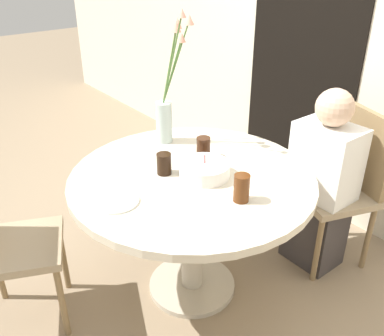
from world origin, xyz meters
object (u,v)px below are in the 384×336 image
object	(u,v)px
chair_near_front	(346,180)
person_woman	(321,187)
flower_vase	(167,102)
side_plate	(116,201)
birthday_cake	(205,170)
drink_glass_0	(203,147)
drink_glass_1	(242,188)
drink_glass_2	(164,164)

from	to	relation	value
chair_near_front	person_woman	xyz separation A→B (m)	(-0.05, -0.15, -0.02)
chair_near_front	flower_vase	size ratio (longest dim) A/B	1.25
flower_vase	side_plate	xyz separation A→B (m)	(0.38, -0.55, -0.23)
birthday_cake	side_plate	size ratio (longest dim) A/B	1.21
drink_glass_0	drink_glass_1	size ratio (longest dim) A/B	0.86
flower_vase	chair_near_front	bearing A→B (deg)	46.39
person_woman	drink_glass_0	bearing A→B (deg)	-124.30
drink_glass_0	person_woman	distance (m)	0.73
drink_glass_2	person_woman	world-z (taller)	person_woman
flower_vase	drink_glass_0	size ratio (longest dim) A/B	6.73
side_plate	drink_glass_2	xyz separation A→B (m)	(-0.08, 0.32, 0.05)
chair_near_front	side_plate	distance (m)	1.35
drink_glass_0	drink_glass_2	xyz separation A→B (m)	(0.02, -0.27, -0.00)
person_woman	side_plate	bearing A→B (deg)	-103.49
drink_glass_1	drink_glass_2	world-z (taller)	drink_glass_1
birthday_cake	drink_glass_2	distance (m)	0.20
side_plate	drink_glass_1	xyz separation A→B (m)	(0.33, 0.44, 0.06)
side_plate	person_woman	distance (m)	1.20
side_plate	drink_glass_2	bearing A→B (deg)	104.86
birthday_cake	drink_glass_0	bearing A→B (deg)	142.24
drink_glass_0	person_woman	xyz separation A→B (m)	(0.38, 0.56, -0.27)
drink_glass_0	drink_glass_1	bearing A→B (deg)	-18.24
person_woman	drink_glass_1	bearing A→B (deg)	-85.47
chair_near_front	drink_glass_0	size ratio (longest dim) A/B	8.43
chair_near_front	flower_vase	distance (m)	1.11
chair_near_front	birthday_cake	xyz separation A→B (m)	(-0.27, -0.84, 0.24)
birthday_cake	side_plate	bearing A→B (deg)	-97.56
birthday_cake	flower_vase	size ratio (longest dim) A/B	0.33
side_plate	flower_vase	bearing A→B (deg)	124.43
drink_glass_2	flower_vase	bearing A→B (deg)	141.49
chair_near_front	birthday_cake	distance (m)	0.91
birthday_cake	drink_glass_0	size ratio (longest dim) A/B	2.24
flower_vase	side_plate	world-z (taller)	flower_vase
birthday_cake	flower_vase	distance (m)	0.49
drink_glass_0	person_woman	size ratio (longest dim) A/B	0.10
drink_glass_0	drink_glass_1	world-z (taller)	drink_glass_1
drink_glass_1	person_woman	bearing A→B (deg)	94.53
chair_near_front	person_woman	world-z (taller)	person_woman
flower_vase	drink_glass_2	world-z (taller)	flower_vase
drink_glass_0	flower_vase	bearing A→B (deg)	-173.04
birthday_cake	person_woman	world-z (taller)	person_woman
birthday_cake	drink_glass_2	xyz separation A→B (m)	(-0.14, -0.14, 0.02)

